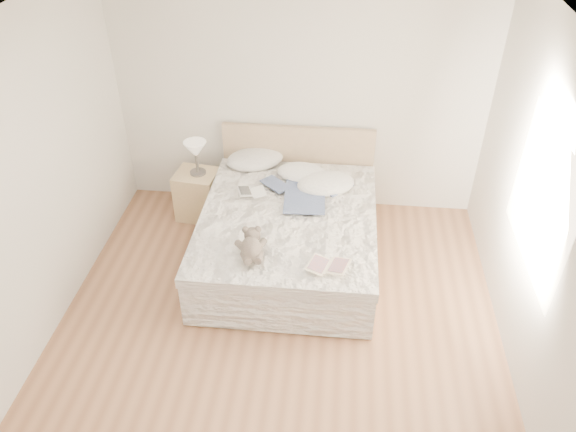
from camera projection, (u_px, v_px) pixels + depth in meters
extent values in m
cube|color=brown|center=(275.00, 342.00, 4.96)|extent=(4.00, 4.50, 0.00)
cube|color=white|center=(269.00, 39.00, 3.37)|extent=(4.00, 4.50, 0.00)
cube|color=beige|center=(299.00, 95.00, 5.97)|extent=(4.00, 0.02, 2.70)
cube|color=beige|center=(16.00, 203.00, 4.33)|extent=(0.02, 4.50, 2.70)
cube|color=beige|center=(551.00, 237.00, 4.00)|extent=(0.02, 4.50, 2.70)
cube|color=white|center=(542.00, 202.00, 4.18)|extent=(0.02, 1.30, 1.10)
cube|color=tan|center=(289.00, 251.00, 5.83)|extent=(1.68, 2.08, 0.20)
cube|color=white|center=(289.00, 232.00, 5.68)|extent=(1.60, 2.00, 0.30)
cube|color=white|center=(288.00, 220.00, 5.53)|extent=(1.72, 2.05, 0.10)
cube|color=tan|center=(298.00, 166.00, 6.43)|extent=(1.70, 0.06, 1.00)
cube|color=tan|center=(198.00, 195.00, 6.35)|extent=(0.49, 0.45, 0.56)
cylinder|color=#46403C|center=(198.00, 172.00, 6.18)|extent=(0.18, 0.18, 0.02)
cylinder|color=#433E37|center=(197.00, 162.00, 6.11)|extent=(0.03, 0.03, 0.24)
cone|color=beige|center=(195.00, 149.00, 6.01)|extent=(0.28, 0.28, 0.18)
ellipsoid|color=silver|center=(255.00, 159.00, 6.28)|extent=(0.77, 0.68, 0.19)
ellipsoid|color=white|center=(302.00, 173.00, 6.05)|extent=(0.58, 0.44, 0.16)
ellipsoid|color=white|center=(326.00, 184.00, 5.87)|extent=(0.72, 0.61, 0.18)
cube|color=white|center=(252.00, 192.00, 5.76)|extent=(0.34, 0.29, 0.02)
cube|color=#FBEDC9|center=(328.00, 266.00, 4.83)|extent=(0.41, 0.33, 0.02)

